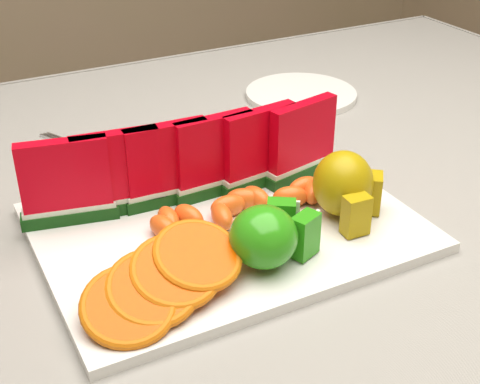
% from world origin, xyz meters
% --- Properties ---
extents(table, '(1.40, 0.90, 0.75)m').
position_xyz_m(table, '(0.00, 0.00, 0.65)').
color(table, '#553B1C').
rests_on(table, ground).
extents(tablecloth, '(1.53, 1.03, 0.20)m').
position_xyz_m(tablecloth, '(0.00, 0.00, 0.72)').
color(tablecloth, gray).
rests_on(tablecloth, table).
extents(platter, '(0.40, 0.30, 0.01)m').
position_xyz_m(platter, '(-0.04, -0.08, 0.76)').
color(platter, silver).
rests_on(platter, tablecloth).
extents(apple_cluster, '(0.10, 0.08, 0.06)m').
position_xyz_m(apple_cluster, '(-0.03, -0.16, 0.80)').
color(apple_cluster, '#377919').
rests_on(apple_cluster, platter).
extents(pear_cluster, '(0.09, 0.09, 0.08)m').
position_xyz_m(pear_cluster, '(0.08, -0.13, 0.81)').
color(pear_cluster, '#9D6A0B').
rests_on(pear_cluster, platter).
extents(side_plate, '(0.22, 0.22, 0.01)m').
position_xyz_m(side_plate, '(0.25, 0.22, 0.76)').
color(side_plate, silver).
rests_on(side_plate, tablecloth).
extents(fork, '(0.09, 0.19, 0.00)m').
position_xyz_m(fork, '(-0.15, 0.17, 0.76)').
color(fork, silver).
rests_on(fork, tablecloth).
extents(watermelon_row, '(0.39, 0.07, 0.10)m').
position_xyz_m(watermelon_row, '(-0.05, -0.01, 0.82)').
color(watermelon_row, '#0E370E').
rests_on(watermelon_row, platter).
extents(orange_fan_front, '(0.18, 0.12, 0.05)m').
position_xyz_m(orange_fan_front, '(-0.15, -0.17, 0.79)').
color(orange_fan_front, '#D65601').
rests_on(orange_fan_front, platter).
extents(orange_fan_back, '(0.28, 0.09, 0.04)m').
position_xyz_m(orange_fan_back, '(-0.05, 0.05, 0.79)').
color(orange_fan_back, '#D65601').
rests_on(orange_fan_back, platter).
extents(tangerine_segments, '(0.22, 0.06, 0.03)m').
position_xyz_m(tangerine_segments, '(-0.02, -0.07, 0.78)').
color(tangerine_segments, orange).
rests_on(tangerine_segments, platter).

